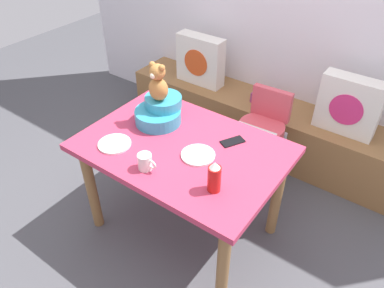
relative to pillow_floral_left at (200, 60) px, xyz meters
name	(u,v)px	position (x,y,z in m)	size (l,w,h in m)	color
ground_plane	(184,226)	(0.67, -1.15, -0.68)	(8.00, 8.00, 0.00)	#4C4C51
window_bench	(263,125)	(0.67, 0.02, -0.45)	(2.60, 0.44, 0.46)	olive
pillow_floral_left	(200,60)	(0.00, 0.00, 0.00)	(0.44, 0.15, 0.44)	white
pillow_floral_right	(349,106)	(1.32, 0.00, 0.00)	(0.44, 0.15, 0.44)	white
book_stack	(265,98)	(0.65, 0.02, -0.18)	(0.20, 0.14, 0.09)	#98396E
dining_table	(183,160)	(0.67, -1.15, -0.05)	(1.22, 0.85, 0.74)	#B73351
highchair	(262,128)	(0.85, -0.42, -0.16)	(0.34, 0.46, 0.79)	#D84C59
infant_seat_teal	(160,111)	(0.39, -1.02, 0.13)	(0.30, 0.33, 0.16)	teal
teddy_bear	(158,83)	(0.39, -1.02, 0.34)	(0.13, 0.12, 0.25)	#AD7238
ketchup_bottle	(214,177)	(1.03, -1.36, 0.15)	(0.07, 0.07, 0.18)	red
coffee_mug	(145,162)	(0.63, -1.44, 0.11)	(0.12, 0.08, 0.09)	silver
dinner_plate_near	(198,155)	(0.80, -1.18, 0.07)	(0.20, 0.20, 0.01)	white
dinner_plate_far	(115,144)	(0.33, -1.39, 0.07)	(0.20, 0.20, 0.01)	white
cell_phone	(233,142)	(0.90, -0.95, 0.06)	(0.07, 0.14, 0.01)	black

